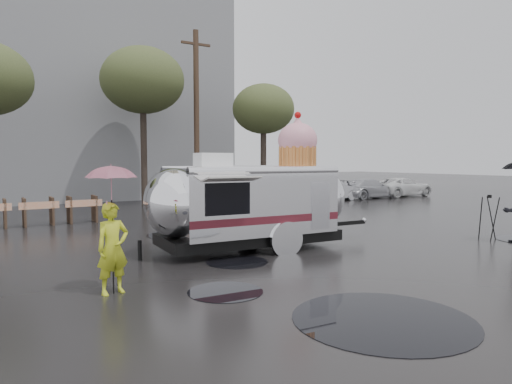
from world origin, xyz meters
TOP-DOWN VIEW (x-y plane):
  - ground at (0.00, 0.00)m, footprint 120.00×120.00m
  - puddles at (-0.64, -0.47)m, footprint 11.76×11.04m
  - grey_building at (-4.00, 24.00)m, footprint 22.00×12.00m
  - utility_pole at (2.50, 14.00)m, footprint 1.60×0.28m
  - tree_mid at (0.00, 15.00)m, footprint 4.20×4.20m
  - tree_right at (6.00, 13.00)m, footprint 3.36×3.36m
  - barricade_row at (-5.55, 9.96)m, footprint 4.30×0.80m
  - parked_cars at (11.78, 12.00)m, footprint 13.20×1.90m
  - airstream_trailer at (-1.26, 2.27)m, footprint 6.94×2.76m
  - person_left at (-5.47, 0.08)m, footprint 0.65×0.50m
  - umbrella_pink at (-5.47, 0.08)m, footprint 1.06×1.06m
  - tripod at (5.28, -0.28)m, footprint 0.54×0.54m

SIDE VIEW (x-z plane):
  - ground at x=0.00m, z-range 0.00..0.00m
  - puddles at x=-0.64m, z-range 0.00..0.01m
  - barricade_row at x=-5.55m, z-range 0.02..1.02m
  - parked_cars at x=11.78m, z-range -0.03..1.47m
  - tripod at x=5.28m, z-range 0.09..1.43m
  - person_left at x=-5.47m, z-range 0.00..1.61m
  - airstream_trailer at x=-1.26m, z-range -0.56..3.18m
  - umbrella_pink at x=-5.47m, z-range 0.77..3.05m
  - utility_pole at x=2.50m, z-range 0.12..9.12m
  - tree_right at x=6.00m, z-range 1.85..8.27m
  - tree_mid at x=0.00m, z-range 2.33..10.35m
  - grey_building at x=-4.00m, z-range 0.00..13.00m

